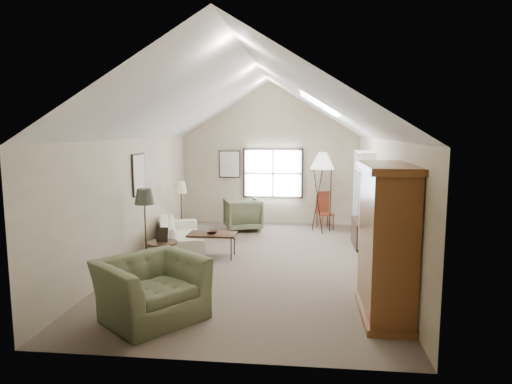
# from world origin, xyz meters

# --- Properties ---
(room_shell) EXTENTS (5.01, 8.01, 4.00)m
(room_shell) POSITION_xyz_m (0.00, 0.00, 3.21)
(room_shell) COLOR #6A5A4C
(room_shell) RESTS_ON ground
(window) EXTENTS (1.72, 0.08, 1.42)m
(window) POSITION_xyz_m (0.10, 3.96, 1.45)
(window) COLOR black
(window) RESTS_ON room_shell
(skylight) EXTENTS (0.80, 1.20, 0.52)m
(skylight) POSITION_xyz_m (1.30, 0.90, 3.22)
(skylight) COLOR white
(skylight) RESTS_ON room_shell
(wall_art) EXTENTS (1.97, 3.71, 0.88)m
(wall_art) POSITION_xyz_m (-1.88, 1.94, 1.73)
(wall_art) COLOR black
(wall_art) RESTS_ON room_shell
(armoire) EXTENTS (0.60, 1.50, 2.20)m
(armoire) POSITION_xyz_m (2.18, -2.40, 1.10)
(armoire) COLOR brown
(armoire) RESTS_ON ground
(tv_alcove) EXTENTS (0.32, 1.30, 2.10)m
(tv_alcove) POSITION_xyz_m (2.34, 1.60, 1.15)
(tv_alcove) COLOR white
(tv_alcove) RESTS_ON ground
(media_console) EXTENTS (0.34, 1.18, 0.60)m
(media_console) POSITION_xyz_m (2.32, 1.60, 0.30)
(media_console) COLOR #382316
(media_console) RESTS_ON ground
(tv_panel) EXTENTS (0.05, 0.90, 0.55)m
(tv_panel) POSITION_xyz_m (2.32, 1.60, 0.92)
(tv_panel) COLOR black
(tv_panel) RESTS_ON media_console
(sofa) EXTENTS (1.54, 2.44, 0.67)m
(sofa) POSITION_xyz_m (-1.77, 0.88, 0.33)
(sofa) COLOR beige
(sofa) RESTS_ON ground
(armchair_near) EXTENTS (1.77, 1.79, 0.88)m
(armchair_near) POSITION_xyz_m (-1.14, -2.88, 0.44)
(armchair_near) COLOR #5E6949
(armchair_near) RESTS_ON ground
(armchair_far) EXTENTS (1.18, 1.20, 0.85)m
(armchair_far) POSITION_xyz_m (-0.64, 3.01, 0.42)
(armchair_far) COLOR #595E42
(armchair_far) RESTS_ON ground
(coffee_table) EXTENTS (1.01, 0.57, 0.52)m
(coffee_table) POSITION_xyz_m (-0.92, 0.33, 0.26)
(coffee_table) COLOR #3E2B19
(coffee_table) RESTS_ON ground
(bowl) EXTENTS (0.24, 0.24, 0.06)m
(bowl) POSITION_xyz_m (-0.92, 0.33, 0.55)
(bowl) COLOR #3C2118
(bowl) RESTS_ON coffee_table
(side_table) EXTENTS (0.72, 0.72, 0.57)m
(side_table) POSITION_xyz_m (-1.67, -0.72, 0.29)
(side_table) COLOR #3D2D19
(side_table) RESTS_ON ground
(side_chair) EXTENTS (0.52, 0.52, 1.01)m
(side_chair) POSITION_xyz_m (1.57, 3.38, 0.51)
(side_chair) COLOR maroon
(side_chair) RESTS_ON ground
(tripod_lamp) EXTENTS (0.83, 0.83, 2.15)m
(tripod_lamp) POSITION_xyz_m (1.45, 2.92, 1.07)
(tripod_lamp) COLOR silver
(tripod_lamp) RESTS_ON ground
(dark_lamp) EXTENTS (0.48, 0.48, 1.59)m
(dark_lamp) POSITION_xyz_m (-2.07, -0.52, 0.80)
(dark_lamp) COLOR black
(dark_lamp) RESTS_ON ground
(tan_lamp) EXTENTS (0.36, 0.36, 1.43)m
(tan_lamp) POSITION_xyz_m (-2.07, 2.08, 0.71)
(tan_lamp) COLOR tan
(tan_lamp) RESTS_ON ground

